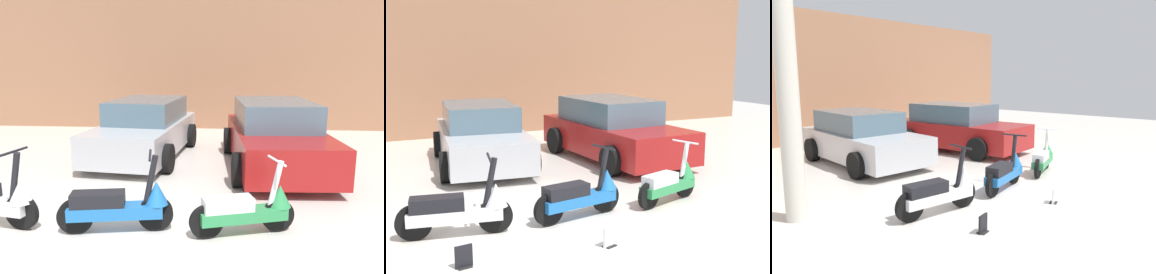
% 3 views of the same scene
% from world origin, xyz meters
% --- Properties ---
extents(ground_plane, '(28.00, 28.00, 0.00)m').
position_xyz_m(ground_plane, '(0.00, 0.00, 0.00)').
color(ground_plane, silver).
extents(wall_back, '(19.60, 0.12, 4.19)m').
position_xyz_m(wall_back, '(0.00, 8.83, 2.09)').
color(wall_back, '#9E6B4C').
rests_on(wall_back, ground_plane).
extents(scooter_front_left, '(1.48, 0.59, 1.04)m').
position_xyz_m(scooter_front_left, '(-1.82, 1.24, 0.37)').
color(scooter_front_left, black).
rests_on(scooter_front_left, ground_plane).
extents(scooter_front_right, '(1.44, 0.57, 1.01)m').
position_xyz_m(scooter_front_right, '(-0.09, 1.19, 0.36)').
color(scooter_front_right, black).
rests_on(scooter_front_right, ground_plane).
extents(scooter_front_center, '(1.32, 0.64, 0.95)m').
position_xyz_m(scooter_front_center, '(1.50, 1.25, 0.34)').
color(scooter_front_center, black).
rests_on(scooter_front_center, ground_plane).
extents(car_rear_left, '(2.16, 3.95, 1.29)m').
position_xyz_m(car_rear_left, '(-0.57, 5.12, 0.62)').
color(car_rear_left, '#B7B7BC').
rests_on(car_rear_left, ground_plane).
extents(car_rear_center, '(2.08, 4.04, 1.34)m').
position_xyz_m(car_rear_center, '(2.24, 4.42, 0.64)').
color(car_rear_center, maroon).
rests_on(car_rear_center, ground_plane).
extents(placard_near_left_scooter, '(0.20, 0.14, 0.26)m').
position_xyz_m(placard_near_left_scooter, '(-1.99, 0.29, 0.11)').
color(placard_near_left_scooter, black).
rests_on(placard_near_left_scooter, ground_plane).
extents(placard_near_right_scooter, '(0.20, 0.16, 0.26)m').
position_xyz_m(placard_near_right_scooter, '(-0.24, 0.11, 0.11)').
color(placard_near_right_scooter, black).
rests_on(placard_near_right_scooter, ground_plane).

